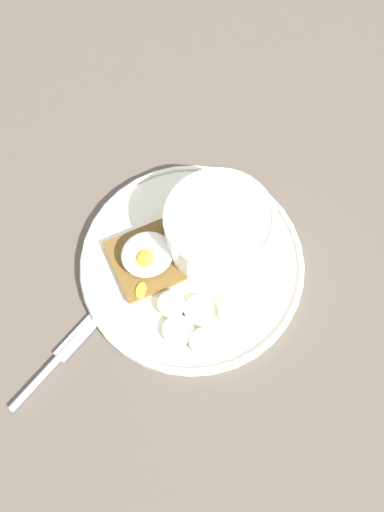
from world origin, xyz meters
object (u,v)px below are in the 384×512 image
(oatmeal_bowl, at_px, (218,229))
(banana_slice_inner, at_px, (172,305))
(banana_slice_right, at_px, (203,342))
(poached_egg, at_px, (147,255))
(banana_slice_back, at_px, (233,311))
(banana_slice_left, at_px, (178,331))
(knife, at_px, (58,359))
(toast_slice, at_px, (148,260))
(banana_slice_front, at_px, (199,311))

(oatmeal_bowl, height_order, banana_slice_inner, oatmeal_bowl)
(oatmeal_bowl, height_order, banana_slice_right, oatmeal_bowl)
(oatmeal_bowl, relative_size, poached_egg, 1.68)
(banana_slice_right, height_order, banana_slice_inner, same)
(banana_slice_back, bearing_deg, banana_slice_left, 178.70)
(banana_slice_right, relative_size, knife, 0.31)
(toast_slice, relative_size, banana_slice_right, 2.15)
(toast_slice, distance_m, banana_slice_front, 0.09)
(banana_slice_back, xyz_separation_m, banana_slice_right, (-0.04, -0.02, 0.00))
(poached_egg, xyz_separation_m, banana_slice_back, (0.07, -0.09, -0.02))
(oatmeal_bowl, xyz_separation_m, knife, (-0.22, -0.07, -0.04))
(banana_slice_left, distance_m, banana_slice_back, 0.07)
(poached_egg, height_order, banana_slice_inner, poached_egg)
(poached_egg, bearing_deg, banana_slice_back, -53.40)
(poached_egg, height_order, banana_slice_front, poached_egg)
(knife, bearing_deg, oatmeal_bowl, 17.04)
(banana_slice_left, height_order, banana_slice_back, banana_slice_back)
(poached_egg, xyz_separation_m, banana_slice_front, (0.03, -0.08, -0.02))
(banana_slice_back, distance_m, banana_slice_right, 0.05)
(knife, bearing_deg, toast_slice, 28.15)
(banana_slice_left, bearing_deg, banana_slice_front, 23.30)
(oatmeal_bowl, relative_size, banana_slice_right, 3.11)
(toast_slice, distance_m, knife, 0.15)
(banana_slice_left, height_order, banana_slice_inner, banana_slice_inner)
(banana_slice_front, bearing_deg, poached_egg, 113.34)
(banana_slice_left, bearing_deg, banana_slice_right, -47.13)
(banana_slice_front, height_order, banana_slice_back, same)
(banana_slice_left, xyz_separation_m, banana_slice_inner, (0.00, 0.03, 0.00))
(oatmeal_bowl, bearing_deg, banana_slice_inner, -143.73)
(toast_slice, bearing_deg, oatmeal_bowl, -2.66)
(toast_slice, bearing_deg, banana_slice_right, -78.52)
(toast_slice, xyz_separation_m, banana_slice_left, (0.00, -0.09, -0.00))
(toast_slice, height_order, knife, toast_slice)
(toast_slice, bearing_deg, banana_slice_inner, -84.20)
(poached_egg, height_order, knife, poached_egg)
(knife, bearing_deg, banana_slice_front, -2.89)
(toast_slice, xyz_separation_m, banana_slice_back, (0.07, -0.09, 0.00))
(poached_egg, xyz_separation_m, banana_slice_right, (0.02, -0.11, -0.02))
(toast_slice, xyz_separation_m, banana_slice_front, (0.03, -0.08, 0.00))
(banana_slice_front, height_order, knife, banana_slice_front)
(banana_slice_left, bearing_deg, banana_slice_inner, 82.71)
(toast_slice, distance_m, banana_slice_left, 0.09)
(toast_slice, height_order, poached_egg, poached_egg)
(banana_slice_left, relative_size, banana_slice_back, 1.17)
(banana_slice_right, distance_m, knife, 0.16)
(banana_slice_front, relative_size, banana_slice_right, 1.18)
(poached_egg, bearing_deg, banana_slice_inner, -83.44)
(banana_slice_front, xyz_separation_m, banana_slice_back, (0.04, -0.01, -0.00))
(poached_egg, bearing_deg, toast_slice, 59.46)
(oatmeal_bowl, distance_m, knife, 0.23)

